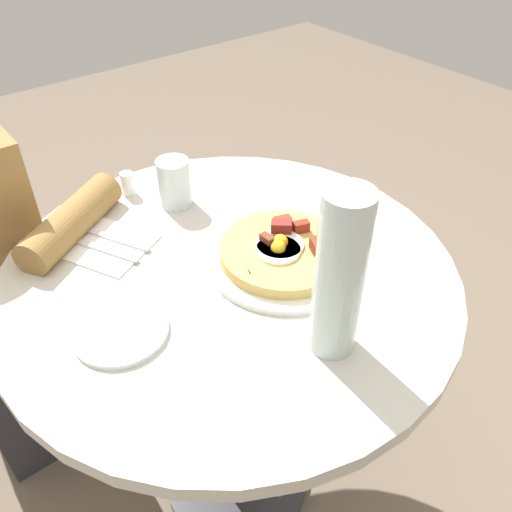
{
  "coord_description": "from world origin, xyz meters",
  "views": [
    {
      "loc": [
        -0.61,
        0.41,
        1.37
      ],
      "look_at": [
        -0.02,
        -0.05,
        0.76
      ],
      "focal_mm": 37.34,
      "sensor_mm": 36.0,
      "label": 1
    }
  ],
  "objects_px": {
    "breakfast_pizza": "(284,250)",
    "salt_shaker": "(128,184)",
    "dining_table": "(231,334)",
    "fork": "(110,237)",
    "knife": "(98,248)",
    "water_glass": "(174,183)",
    "water_bottle": "(339,276)",
    "bread_plate": "(121,331)",
    "pizza_plate": "(284,258)"
  },
  "relations": [
    {
      "from": "breakfast_pizza",
      "to": "water_glass",
      "type": "xyz_separation_m",
      "value": [
        0.28,
        0.06,
        0.03
      ]
    },
    {
      "from": "pizza_plate",
      "to": "salt_shaker",
      "type": "relative_size",
      "value": 5.59
    },
    {
      "from": "fork",
      "to": "water_glass",
      "type": "bearing_deg",
      "value": -106.74
    },
    {
      "from": "water_bottle",
      "to": "dining_table",
      "type": "bearing_deg",
      "value": 4.79
    },
    {
      "from": "water_glass",
      "to": "fork",
      "type": "bearing_deg",
      "value": 99.96
    },
    {
      "from": "pizza_plate",
      "to": "fork",
      "type": "bearing_deg",
      "value": 41.0
    },
    {
      "from": "salt_shaker",
      "to": "pizza_plate",
      "type": "bearing_deg",
      "value": -163.2
    },
    {
      "from": "bread_plate",
      "to": "water_bottle",
      "type": "height_order",
      "value": "water_bottle"
    },
    {
      "from": "breakfast_pizza",
      "to": "water_bottle",
      "type": "distance_m",
      "value": 0.24
    },
    {
      "from": "pizza_plate",
      "to": "knife",
      "type": "xyz_separation_m",
      "value": [
        0.24,
        0.25,
        0.0
      ]
    },
    {
      "from": "pizza_plate",
      "to": "knife",
      "type": "relative_size",
      "value": 1.59
    },
    {
      "from": "breakfast_pizza",
      "to": "knife",
      "type": "height_order",
      "value": "breakfast_pizza"
    },
    {
      "from": "breakfast_pizza",
      "to": "fork",
      "type": "bearing_deg",
      "value": 41.13
    },
    {
      "from": "pizza_plate",
      "to": "water_glass",
      "type": "distance_m",
      "value": 0.29
    },
    {
      "from": "dining_table",
      "to": "fork",
      "type": "relative_size",
      "value": 4.62
    },
    {
      "from": "dining_table",
      "to": "pizza_plate",
      "type": "bearing_deg",
      "value": -116.85
    },
    {
      "from": "knife",
      "to": "water_bottle",
      "type": "height_order",
      "value": "water_bottle"
    },
    {
      "from": "dining_table",
      "to": "fork",
      "type": "distance_m",
      "value": 0.31
    },
    {
      "from": "breakfast_pizza",
      "to": "knife",
      "type": "distance_m",
      "value": 0.35
    },
    {
      "from": "bread_plate",
      "to": "knife",
      "type": "bearing_deg",
      "value": -16.33
    },
    {
      "from": "water_bottle",
      "to": "knife",
      "type": "bearing_deg",
      "value": 22.68
    },
    {
      "from": "bread_plate",
      "to": "knife",
      "type": "height_order",
      "value": "bread_plate"
    },
    {
      "from": "breakfast_pizza",
      "to": "dining_table",
      "type": "bearing_deg",
      "value": 63.62
    },
    {
      "from": "bread_plate",
      "to": "water_glass",
      "type": "distance_m",
      "value": 0.37
    },
    {
      "from": "water_bottle",
      "to": "breakfast_pizza",
      "type": "bearing_deg",
      "value": -20.15
    },
    {
      "from": "bread_plate",
      "to": "water_bottle",
      "type": "xyz_separation_m",
      "value": [
        -0.22,
        -0.25,
        0.13
      ]
    },
    {
      "from": "pizza_plate",
      "to": "knife",
      "type": "bearing_deg",
      "value": 46.72
    },
    {
      "from": "fork",
      "to": "water_glass",
      "type": "height_order",
      "value": "water_glass"
    },
    {
      "from": "fork",
      "to": "salt_shaker",
      "type": "distance_m",
      "value": 0.17
    },
    {
      "from": "water_bottle",
      "to": "salt_shaker",
      "type": "height_order",
      "value": "water_bottle"
    },
    {
      "from": "knife",
      "to": "fork",
      "type": "bearing_deg",
      "value": -90.0
    },
    {
      "from": "breakfast_pizza",
      "to": "knife",
      "type": "relative_size",
      "value": 1.3
    },
    {
      "from": "salt_shaker",
      "to": "fork",
      "type": "bearing_deg",
      "value": 139.72
    },
    {
      "from": "knife",
      "to": "salt_shaker",
      "type": "height_order",
      "value": "salt_shaker"
    },
    {
      "from": "breakfast_pizza",
      "to": "water_glass",
      "type": "relative_size",
      "value": 2.3
    },
    {
      "from": "pizza_plate",
      "to": "breakfast_pizza",
      "type": "relative_size",
      "value": 1.22
    },
    {
      "from": "knife",
      "to": "water_bottle",
      "type": "bearing_deg",
      "value": 175.98
    },
    {
      "from": "bread_plate",
      "to": "dining_table",
      "type": "bearing_deg",
      "value": -84.02
    },
    {
      "from": "fork",
      "to": "water_glass",
      "type": "distance_m",
      "value": 0.18
    },
    {
      "from": "breakfast_pizza",
      "to": "salt_shaker",
      "type": "xyz_separation_m",
      "value": [
        0.38,
        0.12,
        0.0
      ]
    },
    {
      "from": "pizza_plate",
      "to": "breakfast_pizza",
      "type": "xyz_separation_m",
      "value": [
        0.0,
        -0.0,
        0.02
      ]
    },
    {
      "from": "bread_plate",
      "to": "knife",
      "type": "xyz_separation_m",
      "value": [
        0.22,
        -0.06,
        0.0
      ]
    },
    {
      "from": "dining_table",
      "to": "fork",
      "type": "height_order",
      "value": "fork"
    },
    {
      "from": "knife",
      "to": "water_glass",
      "type": "distance_m",
      "value": 0.21
    },
    {
      "from": "dining_table",
      "to": "water_bottle",
      "type": "xyz_separation_m",
      "value": [
        -0.24,
        -0.02,
        0.31
      ]
    },
    {
      "from": "breakfast_pizza",
      "to": "salt_shaker",
      "type": "distance_m",
      "value": 0.4
    },
    {
      "from": "breakfast_pizza",
      "to": "water_glass",
      "type": "bearing_deg",
      "value": 10.97
    },
    {
      "from": "dining_table",
      "to": "fork",
      "type": "bearing_deg",
      "value": 31.84
    },
    {
      "from": "breakfast_pizza",
      "to": "fork",
      "type": "distance_m",
      "value": 0.34
    },
    {
      "from": "water_glass",
      "to": "salt_shaker",
      "type": "distance_m",
      "value": 0.12
    }
  ]
}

